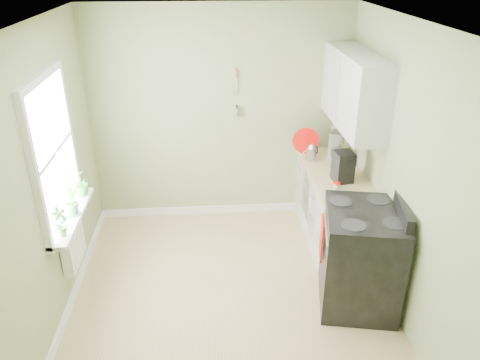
{
  "coord_description": "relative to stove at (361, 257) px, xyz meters",
  "views": [
    {
      "loc": [
        -0.18,
        -3.74,
        3.19
      ],
      "look_at": [
        0.15,
        0.55,
        1.09
      ],
      "focal_mm": 35.0,
      "sensor_mm": 36.0,
      "label": 1
    }
  ],
  "objects": [
    {
      "name": "plant_a",
      "position": [
        -2.78,
        0.0,
        0.53
      ],
      "size": [
        0.18,
        0.18,
        0.29
      ],
      "primitive_type": "imported",
      "rotation": [
        0.0,
        0.0,
        0.74
      ],
      "color": "#346B28",
      "rests_on": "window_sill"
    },
    {
      "name": "floor",
      "position": [
        -1.28,
        0.09,
        -0.53
      ],
      "size": [
        3.2,
        3.6,
        0.02
      ],
      "primitive_type": "cube",
      "color": "tan",
      "rests_on": "ground"
    },
    {
      "name": "wall_right",
      "position": [
        0.33,
        0.09,
        0.83
      ],
      "size": [
        0.02,
        3.6,
        2.7
      ],
      "primitive_type": "cube",
      "color": "#8E9C6A",
      "rests_on": "floor"
    },
    {
      "name": "window",
      "position": [
        -2.86,
        0.39,
        1.03
      ],
      "size": [
        0.06,
        1.14,
        1.44
      ],
      "color": "white",
      "rests_on": "wall_left"
    },
    {
      "name": "plant_b",
      "position": [
        -2.78,
        0.4,
        0.52
      ],
      "size": [
        0.19,
        0.19,
        0.27
      ],
      "primitive_type": "imported",
      "rotation": [
        0.0,
        0.0,
        2.23
      ],
      "color": "#346B28",
      "rests_on": "window_sill"
    },
    {
      "name": "upper_cabinets",
      "position": [
        0.15,
        1.19,
        1.33
      ],
      "size": [
        0.35,
        1.4,
        0.8
      ],
      "primitive_type": "cube",
      "color": "silver",
      "rests_on": "wall_right"
    },
    {
      "name": "window_sill",
      "position": [
        -2.79,
        0.39,
        0.36
      ],
      "size": [
        0.18,
        1.14,
        0.04
      ],
      "primitive_type": "cube",
      "color": "white",
      "rests_on": "wall_left"
    },
    {
      "name": "wall_utensils",
      "position": [
        -1.08,
        1.87,
        1.04
      ],
      "size": [
        0.02,
        0.14,
        0.58
      ],
      "color": "tan",
      "rests_on": "wall_back"
    },
    {
      "name": "stove",
      "position": [
        0.0,
        0.0,
        0.0
      ],
      "size": [
        0.88,
        0.96,
        1.15
      ],
      "color": "black",
      "rests_on": "floor"
    },
    {
      "name": "kettle",
      "position": [
        -0.21,
        1.47,
        0.5
      ],
      "size": [
        0.21,
        0.12,
        0.21
      ],
      "color": "silver",
      "rests_on": "countertop"
    },
    {
      "name": "plant_c",
      "position": [
        -2.78,
        0.8,
        0.52
      ],
      "size": [
        0.18,
        0.18,
        0.28
      ],
      "primitive_type": "imported",
      "rotation": [
        0.0,
        0.0,
        4.52
      ],
      "color": "#346B28",
      "rests_on": "window_sill"
    },
    {
      "name": "stand_mixer",
      "position": [
        0.09,
        1.45,
        0.57
      ],
      "size": [
        0.32,
        0.4,
        0.43
      ],
      "color": "#B2B2B7",
      "rests_on": "countertop"
    },
    {
      "name": "jar",
      "position": [
        -0.09,
        0.7,
        0.43
      ],
      "size": [
        0.07,
        0.07,
        0.08
      ],
      "color": "beige",
      "rests_on": "countertop"
    },
    {
      "name": "base_cabinets",
      "position": [
        0.02,
        1.09,
        -0.08
      ],
      "size": [
        0.6,
        1.6,
        0.87
      ],
      "primitive_type": "cube",
      "color": "silver",
      "rests_on": "floor"
    },
    {
      "name": "wall_left",
      "position": [
        -2.89,
        0.09,
        0.83
      ],
      "size": [
        0.02,
        3.6,
        2.7
      ],
      "primitive_type": "cube",
      "color": "#8E9C6A",
      "rests_on": "floor"
    },
    {
      "name": "coffee_maker",
      "position": [
        0.02,
        0.9,
        0.55
      ],
      "size": [
        0.22,
        0.24,
        0.34
      ],
      "color": "black",
      "rests_on": "countertop"
    },
    {
      "name": "ceiling",
      "position": [
        -1.28,
        0.09,
        2.19
      ],
      "size": [
        3.2,
        3.6,
        0.02
      ],
      "primitive_type": "cube",
      "color": "white",
      "rests_on": "wall_back"
    },
    {
      "name": "countertop",
      "position": [
        0.01,
        1.09,
        0.37
      ],
      "size": [
        0.64,
        1.6,
        0.04
      ],
      "primitive_type": "cube",
      "color": "tan",
      "rests_on": "base_cabinets"
    },
    {
      "name": "radiator",
      "position": [
        -2.82,
        0.34,
        0.03
      ],
      "size": [
        0.12,
        0.5,
        0.35
      ],
      "primitive_type": "cube",
      "color": "white",
      "rests_on": "wall_left"
    },
    {
      "name": "red_tray",
      "position": [
        -0.23,
        1.71,
        0.55
      ],
      "size": [
        0.33,
        0.07,
        0.33
      ],
      "primitive_type": "cylinder",
      "rotation": [
        1.45,
        0.0,
        -0.03
      ],
      "color": "red",
      "rests_on": "countertop"
    },
    {
      "name": "wall_back",
      "position": [
        -1.28,
        1.9,
        0.83
      ],
      "size": [
        3.2,
        0.02,
        2.7
      ],
      "primitive_type": "cube",
      "color": "#8E9C6A",
      "rests_on": "floor"
    }
  ]
}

